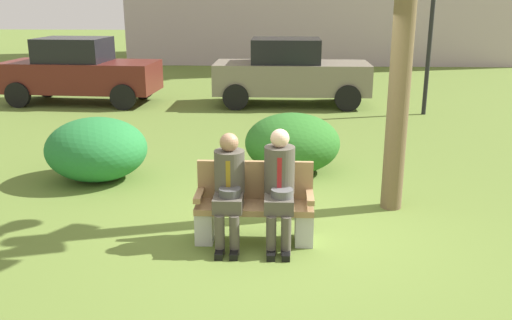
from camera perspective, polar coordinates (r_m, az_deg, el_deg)
The scene contains 9 objects.
ground_plane at distance 6.67m, azimuth 3.13°, elevation -7.42°, with size 80.00×80.00×0.00m, color #5C742F.
park_bench at distance 6.33m, azimuth -0.14°, elevation -4.86°, with size 1.33×0.44×0.90m.
seated_man_left at distance 6.13m, azimuth -2.81°, elevation -2.53°, with size 0.34×0.72×1.27m.
seated_man_right at distance 6.10m, azimuth 2.43°, elevation -2.36°, with size 0.34×0.72×1.32m.
shrub_near_bench at distance 8.78m, azimuth 3.77°, elevation 1.77°, with size 1.50×1.38×0.94m, color #2B6A24.
shrub_mid_lawn at distance 8.71m, azimuth -16.11°, elevation 1.08°, with size 1.53×1.40×0.96m, color #257536.
parked_car_near at distance 15.18m, azimuth -17.71°, elevation 8.74°, with size 3.99×1.91×1.68m.
parked_car_far at distance 14.27m, azimuth 3.55°, elevation 9.02°, with size 3.91×1.72×1.68m.
street_lamp at distance 13.53m, azimuth 17.66°, elevation 13.78°, with size 0.24×0.24×3.63m.
Camera 1 is at (-0.08, -6.09, 2.71)m, focal length 38.82 mm.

